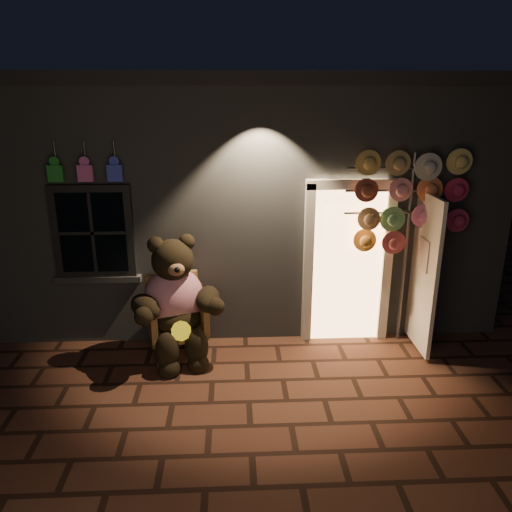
{
  "coord_description": "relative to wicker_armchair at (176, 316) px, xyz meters",
  "views": [
    {
      "loc": [
        -0.15,
        -4.68,
        3.23
      ],
      "look_at": [
        0.13,
        1.0,
        1.35
      ],
      "focal_mm": 35.0,
      "sensor_mm": 36.0,
      "label": 1
    }
  ],
  "objects": [
    {
      "name": "teddy_bear",
      "position": [
        0.02,
        -0.13,
        0.25
      ],
      "size": [
        1.16,
        1.05,
        1.66
      ],
      "rotation": [
        0.0,
        0.0,
        0.28
      ],
      "color": "#C2143E",
      "rests_on": "ground"
    },
    {
      "name": "wicker_armchair",
      "position": [
        0.0,
        0.0,
        0.0
      ],
      "size": [
        0.84,
        0.8,
        1.02
      ],
      "rotation": [
        0.0,
        0.0,
        0.28
      ],
      "color": "brown",
      "rests_on": "ground"
    },
    {
      "name": "hat_rack",
      "position": [
        2.9,
        0.13,
        1.44
      ],
      "size": [
        1.53,
        0.22,
        2.55
      ],
      "color": "#59595E",
      "rests_on": "ground"
    },
    {
      "name": "shop_building",
      "position": [
        0.89,
        2.84,
        1.22
      ],
      "size": [
        7.3,
        5.95,
        3.51
      ],
      "color": "slate",
      "rests_on": "ground"
    },
    {
      "name": "ground",
      "position": [
        0.89,
        -1.15,
        -0.51
      ],
      "size": [
        60.0,
        60.0,
        0.0
      ],
      "primitive_type": "plane",
      "color": "#522E1F",
      "rests_on": "ground"
    }
  ]
}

